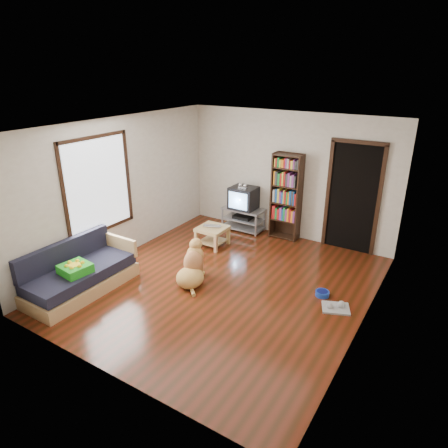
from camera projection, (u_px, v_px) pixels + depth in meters
The scene contains 18 objects.
ground at pixel (223, 284), 6.71m from camera, with size 5.00×5.00×0.00m, color #561D0E.
ceiling at pixel (223, 127), 5.74m from camera, with size 5.00×5.00×0.00m, color white.
wall_back at pixel (288, 176), 8.19m from camera, with size 4.50×4.50×0.00m, color beige.
wall_front at pixel (99, 279), 4.26m from camera, with size 4.50×4.50×0.00m, color beige.
wall_left at pixel (120, 189), 7.34m from camera, with size 5.00×5.00×0.00m, color beige.
wall_right at pixel (372, 243), 5.12m from camera, with size 5.00×5.00×0.00m, color beige.
green_cushion at pixel (75, 269), 6.18m from camera, with size 0.42×0.42×0.14m, color green.
laptop at pixel (211, 227), 7.96m from camera, with size 0.35×0.23×0.03m, color silver.
dog_bowl at pixel (322, 293), 6.36m from camera, with size 0.22×0.22×0.08m, color #16379C.
grey_rag at pixel (336, 308), 6.02m from camera, with size 0.40×0.32×0.03m, color #9A9A9A.
window at pixel (98, 185), 6.86m from camera, with size 0.03×1.46×1.70m.
doorway at pixel (353, 195), 7.58m from camera, with size 1.03×0.05×2.19m.
tv_stand at pixel (243, 218), 8.82m from camera, with size 0.90×0.45×0.50m.
crt_tv at pixel (244, 197), 8.66m from camera, with size 0.55×0.52×0.58m.
bookshelf at pixel (287, 192), 8.15m from camera, with size 0.60×0.30×1.80m.
sofa at pixel (80, 275), 6.45m from camera, with size 0.80×1.80×0.80m.
coffee_table at pixel (212, 233), 8.03m from camera, with size 0.55×0.55×0.40m.
dog at pixel (192, 267), 6.69m from camera, with size 0.59×0.82×0.74m.
Camera 1 is at (3.12, -4.95, 3.44)m, focal length 32.00 mm.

